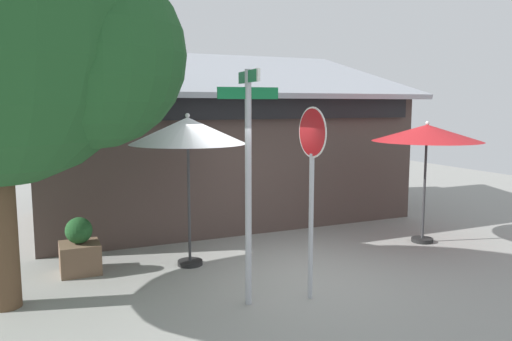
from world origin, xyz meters
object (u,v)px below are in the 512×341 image
object	(u,v)px
street_sign_post	(248,165)
sidewalk_planter	(80,250)
patio_umbrella_ivory_left	(188,132)
shade_tree	(3,25)
patio_umbrella_crimson_center	(427,134)
stop_sign	(312,168)

from	to	relation	value
street_sign_post	sidewalk_planter	distance (m)	3.55
patio_umbrella_ivory_left	shade_tree	distance (m)	3.20
patio_umbrella_ivory_left	patio_umbrella_crimson_center	xyz separation A→B (m)	(4.83, -0.51, -0.13)
shade_tree	patio_umbrella_ivory_left	bearing A→B (deg)	17.00
patio_umbrella_crimson_center	shade_tree	bearing A→B (deg)	-177.62
stop_sign	patio_umbrella_crimson_center	xyz separation A→B (m)	(3.66, 1.68, 0.31)
patio_umbrella_ivory_left	shade_tree	xyz separation A→B (m)	(-2.71, -0.83, 1.49)
patio_umbrella_crimson_center	street_sign_post	bearing A→B (deg)	-161.69
patio_umbrella_crimson_center	sidewalk_planter	bearing A→B (deg)	172.41
patio_umbrella_ivory_left	shade_tree	size ratio (longest dim) A/B	0.44
street_sign_post	sidewalk_planter	world-z (taller)	street_sign_post
patio_umbrella_ivory_left	patio_umbrella_crimson_center	world-z (taller)	patio_umbrella_ivory_left
street_sign_post	shade_tree	bearing A→B (deg)	157.96
street_sign_post	stop_sign	distance (m)	0.93
stop_sign	shade_tree	distance (m)	4.54
stop_sign	sidewalk_planter	distance (m)	4.22
stop_sign	patio_umbrella_crimson_center	size ratio (longest dim) A/B	1.12
patio_umbrella_crimson_center	sidewalk_planter	xyz separation A→B (m)	(-6.64, 0.88, -1.84)
stop_sign	patio_umbrella_ivory_left	distance (m)	2.53
shade_tree	street_sign_post	bearing A→B (deg)	-22.04
street_sign_post	stop_sign	size ratio (longest dim) A/B	1.18
patio_umbrella_ivory_left	patio_umbrella_crimson_center	size ratio (longest dim) A/B	1.07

